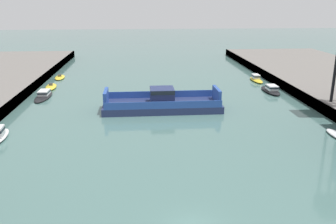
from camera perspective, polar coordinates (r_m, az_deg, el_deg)
name	(u,v)px	position (r m, az deg, el deg)	size (l,w,h in m)	color
chain_ferry	(162,103)	(56.70, -0.95, 1.43)	(18.40, 6.81, 3.47)	navy
moored_boat_near_left	(44,95)	(67.80, -19.04, 2.57)	(2.49, 8.13, 1.19)	black
moored_boat_mid_right	(256,79)	(79.69, 13.75, 5.15)	(1.88, 6.47, 1.35)	yellow
moored_boat_far_left	(60,77)	(83.76, -16.72, 5.28)	(2.47, 5.88, 0.89)	yellow
moored_boat_far_right	(51,87)	(74.73, -17.99, 3.82)	(2.64, 6.02, 0.99)	yellow
moored_boat_upstream_b	(271,89)	(70.38, 15.95, 3.44)	(2.57, 7.31, 1.45)	black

